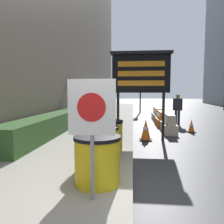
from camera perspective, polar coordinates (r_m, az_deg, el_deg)
The scene contains 17 objects.
ground_plane at distance 3.49m, azimuth 5.45°, elevation -24.56°, with size 120.00×120.00×0.00m, color #38383A.
sidewalk_left at distance 3.94m, azimuth -25.32°, elevation -20.35°, with size 3.78×56.00×0.13m.
hedge_strip at distance 9.11m, azimuth -14.95°, elevation -2.80°, with size 0.90×7.57×0.74m.
bare_tree at distance 13.35m, azimuth -8.51°, elevation 3.40°, with size 0.91×1.09×2.50m.
barrel_drum_foreground at distance 3.90m, azimuth -3.88°, elevation -12.34°, with size 0.82×0.82×0.85m.
barrel_drum_middle at distance 4.92m, azimuth -2.99°, elevation -8.66°, with size 0.82×0.82×0.85m.
barrel_drum_back at distance 5.93m, azimuth -1.09°, elevation -6.27°, with size 0.82×0.82×0.85m.
warning_sign at distance 3.16m, azimuth -5.30°, elevation -0.95°, with size 0.69×0.08×1.79m.
message_board at distance 7.95m, azimuth 7.56°, elevation 9.85°, with size 2.16×0.36×3.17m.
jersey_barrier_cream at distance 9.81m, azimuth 14.48°, elevation -3.09°, with size 0.53×1.71×0.82m.
jersey_barrier_orange_near at distance 11.79m, azimuth 12.96°, elevation -1.84°, with size 0.63×1.71×0.75m.
jersey_barrier_white at distance 14.13m, azimuth 11.71°, elevation -0.62°, with size 0.56×2.09×0.79m.
traffic_cone_near at distance 10.07m, azimuth 20.04°, elevation -3.47°, with size 0.33×0.33×0.58m.
traffic_cone_mid at distance 8.00m, azimuth 8.80°, elevation -4.66°, with size 0.44×0.44×0.78m.
traffic_cone_far at distance 16.38m, azimuth 11.75°, elevation 0.07°, with size 0.37×0.37×0.67m.
traffic_light_near_curb at distance 18.79m, azimuth 7.44°, elevation 8.08°, with size 0.28×0.44×3.75m.
pedestrian_worker at distance 11.98m, azimuth 16.75°, elevation 1.26°, with size 0.50×0.43×1.65m.
Camera 1 is at (-0.01, -3.04, 1.73)m, focal length 35.00 mm.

